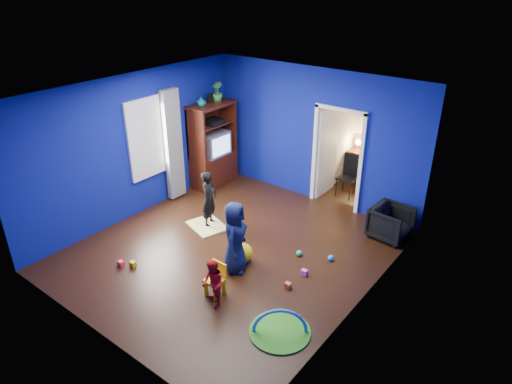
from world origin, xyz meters
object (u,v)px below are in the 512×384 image
Objects in this scene: armchair at (391,223)px; toddler_red at (213,284)px; play_mat at (280,331)px; hopper_ball at (242,253)px; child_black at (209,199)px; tv_armoire at (213,145)px; vase at (201,102)px; folding_chair at (347,177)px; crt_tv at (214,144)px; kid_chair at (215,281)px; study_desk at (366,167)px; child_navy at (235,238)px.

toddler_red is at bearing 163.34° from armchair.
hopper_ball is at bearing 146.03° from play_mat.
tv_armoire reaches higher than child_black.
vase is 1.13m from tv_armoire.
folding_chair is (1.55, 2.84, -0.12)m from child_black.
crt_tv reaches higher than kid_chair.
play_mat is (1.29, -0.06, -0.24)m from kid_chair.
tv_armoire reaches higher than hopper_ball.
hopper_ball is at bearing -39.54° from crt_tv.
child_black is 3.34m from play_mat.
study_desk is (2.77, 2.30, -0.65)m from crt_tv.
hopper_ball is at bearing -134.85° from child_black.
kid_chair is at bearing 157.58° from toddler_red.
folding_chair is (0.00, -0.96, 0.09)m from study_desk.
crt_tv is 3.66m from study_desk.
armchair is 0.55× the size of child_navy.
study_desk is (0.22, 4.41, 0.20)m from hopper_ball.
study_desk is at bearing 40.37° from armchair.
child_navy reaches higher than folding_chair.
child_black is 1.45× the size of toddler_red.
tv_armoire reaches higher than crt_tv.
crt_tv is at bearing 23.13° from child_navy.
hopper_ball is at bearing 138.61° from toddler_red.
study_desk is at bearing 42.87° from vase.
vase is at bearing 135.67° from kid_chair.
crt_tv is at bearing 142.45° from play_mat.
child_black reaches higher than kid_chair.
kid_chair is at bearing -89.94° from study_desk.
tv_armoire is at bearing -140.60° from study_desk.
child_black is 2.31× the size of kid_chair.
crt_tv reaches higher than child_navy.
kid_chair is (2.81, -2.76, -1.81)m from vase.
armchair is at bearing 65.84° from kid_chair.
crt_tv is at bearing 82.41° from vase.
play_mat is 1.01× the size of study_desk.
child_black reaches higher than armchair.
hopper_ball is (2.55, -2.10, -0.84)m from crt_tv.
study_desk is (2.81, 2.60, -1.69)m from vase.
child_navy reaches higher than play_mat.
vase is at bearing -97.59° from crt_tv.
child_navy is 1.44× the size of play_mat.
armchair is 0.88× the size of toddler_red.
play_mat is (1.47, -0.77, -0.63)m from child_navy.
kid_chair is at bearing -44.50° from vase.
study_desk reaches higher than kid_chair.
child_black is 2.47m from toddler_red.
vase reaches higher than hopper_ball.
vase is at bearing 145.14° from hopper_ball.
crt_tv is 3.13m from folding_chair.
child_navy is at bearing -92.08° from study_desk.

